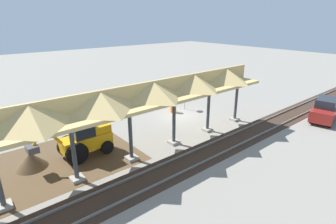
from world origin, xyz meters
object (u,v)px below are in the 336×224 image
object	(u,v)px
stop_sign	(185,93)
distant_parked_car	(325,110)
traffic_barrel	(173,108)
backhoe	(84,138)

from	to	relation	value
stop_sign	distant_parked_car	distance (m)	12.60
stop_sign	traffic_barrel	distance (m)	1.90
distant_parked_car	traffic_barrel	distance (m)	13.52
stop_sign	backhoe	size ratio (longest dim) A/B	0.45
distant_parked_car	traffic_barrel	world-z (taller)	distant_parked_car
traffic_barrel	backhoe	bearing A→B (deg)	15.06
backhoe	distant_parked_car	world-z (taller)	backhoe
stop_sign	backhoe	xyz separation A→B (m)	(11.47, 2.68, -0.38)
stop_sign	distant_parked_car	xyz separation A→B (m)	(-7.43, 10.15, -0.66)
backhoe	distant_parked_car	size ratio (longest dim) A/B	1.15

